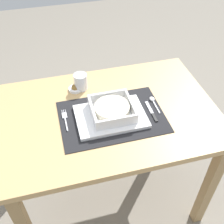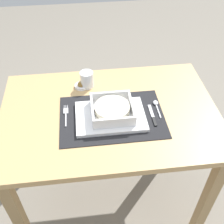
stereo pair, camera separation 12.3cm
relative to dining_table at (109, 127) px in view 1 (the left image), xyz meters
The scene contains 10 objects.
ground_plane 0.60m from the dining_table, ahead, with size 6.00×6.00×0.00m, color gray.
dining_table is the anchor object (origin of this frame).
placemat 0.11m from the dining_table, 77.88° to the right, with size 0.47×0.32×0.00m, color black.
serving_plate 0.12m from the dining_table, 92.51° to the right, with size 0.31×0.21×0.02m, color white.
porridge_bowl 0.15m from the dining_table, 74.29° to the right, with size 0.18×0.18×0.05m.
fork 0.23m from the dining_table, behind, with size 0.02×0.14×0.00m.
spoon 0.25m from the dining_table, ahead, with size 0.02×0.12×0.01m.
butter_knife 0.23m from the dining_table, 17.98° to the right, with size 0.01×0.14×0.01m.
drinking_glass 0.26m from the dining_table, 113.96° to the left, with size 0.07×0.07×0.08m.
condiment_saucer 0.26m from the dining_table, 121.38° to the left, with size 0.07×0.07×0.04m.
Camera 1 is at (-0.22, -0.90, 1.58)m, focal length 44.76 mm.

